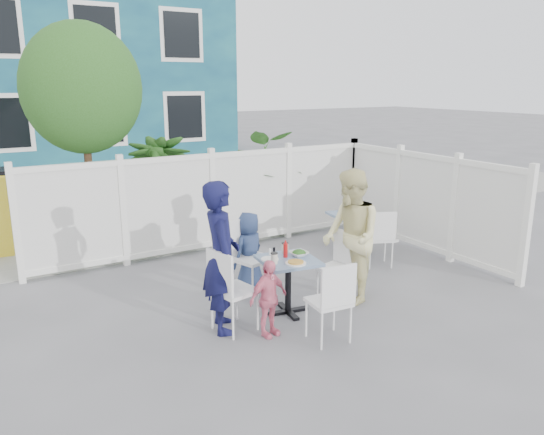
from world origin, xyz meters
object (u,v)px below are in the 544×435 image
chair_left (228,285)px  toddler (268,298)px  boy (249,251)px  man (221,257)px  spare_table (352,223)px  chair_right (341,261)px  chair_near (333,297)px  main_table (288,271)px  woman (351,237)px  chair_back (248,251)px

chair_left → toddler: 0.46m
boy → man: bearing=22.6°
boy → spare_table: bearing=167.8°
chair_right → chair_near: size_ratio=0.99×
main_table → man: bearing=178.3°
spare_table → man: size_ratio=0.43×
woman → toddler: size_ratio=1.94×
spare_table → boy: boy is taller
chair_right → toddler: chair_right is taller
chair_near → boy: 1.79m
main_table → chair_back: chair_back is taller
chair_right → man: man is taller
chair_back → woman: 1.34m
boy → woman: bearing=108.2°
spare_table → chair_back: bearing=-165.9°
main_table → woman: 0.93m
chair_left → main_table: bearing=83.5°
woman → boy: woman is taller
man → boy: (0.82, 0.88, -0.32)m
boy → toddler: (-0.46, -1.29, -0.10)m
chair_right → boy: bearing=28.7°
main_table → chair_near: bearing=-90.5°
main_table → woman: woman is taller
spare_table → woman: size_ratio=0.43×
chair_left → man: man is taller
chair_left → woman: size_ratio=0.57×
chair_near → man: (-0.84, 0.90, 0.32)m
woman → spare_table: bearing=158.5°
man → woman: (1.72, -0.09, -0.01)m
woman → boy: size_ratio=1.59×
chair_right → toddler: (-1.28, -0.38, -0.08)m
chair_back → chair_near: bearing=75.8°
woman → toddler: (-1.37, -0.31, -0.41)m
spare_table → chair_right: bearing=-133.2°
main_table → chair_near: chair_near is taller
toddler → chair_right: bearing=5.6°
boy → toddler: size_ratio=1.22×
toddler → main_table: bearing=26.4°
chair_left → boy: (0.79, 0.99, -0.03)m
chair_right → man: size_ratio=0.52×
chair_near → chair_left: bearing=141.4°
spare_table → chair_left: bearing=-153.4°
main_table → woman: size_ratio=0.43×
chair_right → man: bearing=75.6°
chair_left → toddler: bearing=35.9°
chair_right → toddler: 1.34m
woman → chair_left: bearing=-71.2°
main_table → boy: (-0.04, 0.91, 0.00)m
main_table → woman: bearing=-4.5°
chair_near → woman: woman is taller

